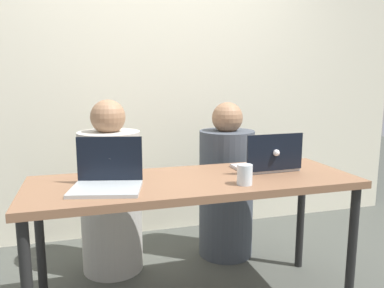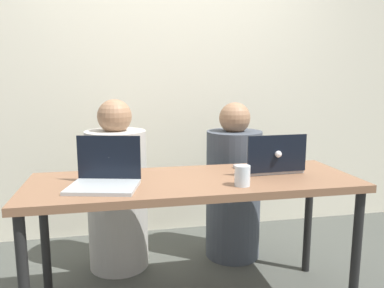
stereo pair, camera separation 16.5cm
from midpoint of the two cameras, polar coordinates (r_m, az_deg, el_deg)
back_wall at (r=3.13m, az=-7.41°, el=8.31°), size 4.58×0.10×2.41m
desk at (r=2.04m, az=-1.85°, el=-7.33°), size 1.76×0.61×0.76m
person_on_left at (r=2.60m, az=-14.05°, el=-7.74°), size 0.41×0.41×1.16m
person_on_right at (r=2.75m, az=3.51°, el=-6.78°), size 0.43×0.43×1.13m
laptop_front_left at (r=1.90m, az=-15.23°, el=-5.02°), size 0.38×0.33×0.24m
laptop_back_right at (r=2.22m, az=9.42°, el=-2.77°), size 0.36×0.27×0.23m
water_glass_right at (r=1.91m, az=5.59°, el=-4.89°), size 0.08×0.08×0.10m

